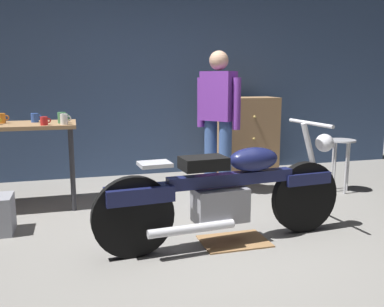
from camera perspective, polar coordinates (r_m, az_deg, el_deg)
ground_plane at (r=3.54m, az=2.51°, el=-12.45°), size 12.00×12.00×0.00m
back_wall at (r=5.99m, az=-6.00°, el=12.00°), size 8.00×0.12×3.10m
workbench at (r=4.71m, az=-23.45°, el=2.38°), size 1.30×0.64×0.90m
motorcycle at (r=3.45m, az=4.92°, el=-5.14°), size 2.19×0.60×1.00m
person_standing at (r=4.86m, az=3.60°, el=5.07°), size 0.41×0.46×1.67m
shop_stool at (r=5.31m, az=19.73°, el=0.29°), size 0.32×0.32×0.64m
wooden_dresser at (r=5.93m, az=7.56°, el=2.30°), size 0.80×0.47×1.10m
drip_tray at (r=3.62m, az=5.80°, el=-11.83°), size 0.56×0.40×0.01m
mug_blue_enamel at (r=4.76m, az=-20.66°, el=4.60°), size 0.11×0.08×0.10m
mug_green_speckled at (r=4.57m, az=-17.31°, el=4.70°), size 0.12×0.09×0.11m
mug_orange_travel at (r=4.77m, az=-24.53°, el=4.40°), size 0.11×0.08×0.10m
mug_red_diner at (r=4.42m, az=-19.53°, el=4.21°), size 0.10×0.07×0.09m
mug_white_ceramic at (r=4.42m, az=-17.06°, el=4.51°), size 0.11×0.07×0.11m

